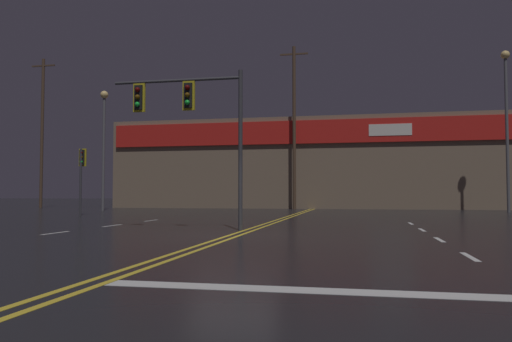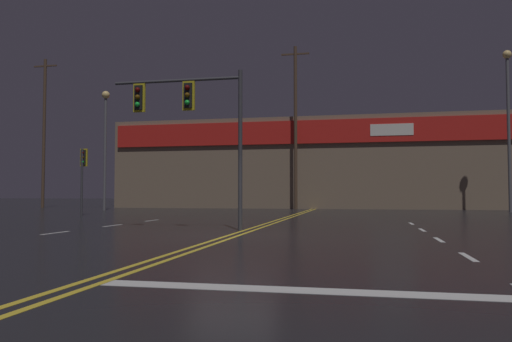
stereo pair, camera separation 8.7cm
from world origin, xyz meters
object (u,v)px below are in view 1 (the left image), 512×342
Objects in this scene: streetlight_near_right at (104,133)px; streetlight_median_approach at (507,110)px; traffic_signal_median at (187,110)px; traffic_signal_corner_northwest at (82,166)px.

streetlight_median_approach reaches higher than streetlight_near_right.
traffic_signal_median is 13.27m from traffic_signal_corner_northwest.
streetlight_near_right is 27.62m from streetlight_median_approach.
streetlight_near_right is (-12.26, 16.91, 1.54)m from traffic_signal_median.
streetlight_median_approach is (15.25, 19.18, 2.63)m from traffic_signal_median.
streetlight_near_right is (-2.86, 7.63, 2.85)m from traffic_signal_corner_northwest.
streetlight_median_approach is at bearing 21.90° from traffic_signal_corner_northwest.
traffic_signal_median is at bearing -44.62° from traffic_signal_corner_northwest.
streetlight_near_right is at bearing 125.94° from traffic_signal_median.
streetlight_near_right reaches higher than traffic_signal_corner_northwest.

